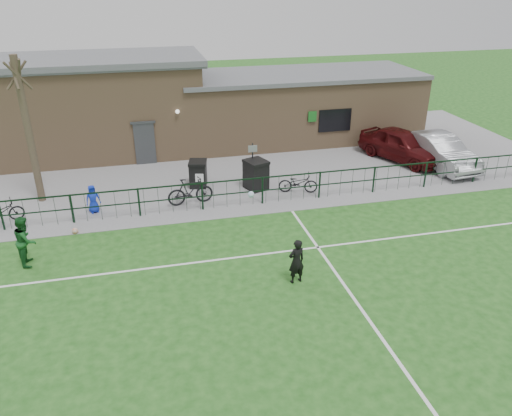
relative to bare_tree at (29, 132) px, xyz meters
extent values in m
plane|color=#1C4F17|center=(8.00, -10.50, -3.00)|extent=(90.00, 90.00, 0.00)
cube|color=gray|center=(8.00, 3.00, -2.99)|extent=(34.00, 13.00, 0.02)
cube|color=white|center=(8.00, -2.70, -3.00)|extent=(28.00, 0.10, 0.01)
cube|color=white|center=(8.00, -6.50, -3.00)|extent=(28.00, 0.10, 0.01)
cube|color=white|center=(10.00, -10.50, -3.00)|extent=(0.10, 16.00, 0.01)
cube|color=black|center=(8.00, -2.50, -2.40)|extent=(28.00, 0.10, 1.20)
cylinder|color=#403427|center=(0.00, 0.00, 0.00)|extent=(0.30, 0.30, 6.00)
cube|color=black|center=(6.66, -0.01, -2.43)|extent=(0.89, 0.97, 1.10)
cube|color=black|center=(9.11, -0.91, -2.36)|extent=(1.09, 1.16, 1.24)
cylinder|color=black|center=(9.04, -0.56, -1.98)|extent=(0.06, 0.06, 2.00)
imported|color=#420B0D|center=(17.21, 0.98, -2.18)|extent=(3.55, 5.05, 1.60)
imported|color=#929499|center=(18.51, -0.23, -2.20)|extent=(2.14, 4.91, 1.57)
imported|color=black|center=(-1.20, -1.91, -2.53)|extent=(1.82, 1.15, 0.90)
imported|color=black|center=(6.09, -1.85, -2.41)|extent=(1.96, 0.75, 1.15)
imported|color=black|center=(10.79, -1.75, -2.53)|extent=(1.79, 1.04, 0.89)
imported|color=#132CB4|center=(2.22, -1.72, -2.40)|extent=(0.64, 0.51, 1.15)
imported|color=black|center=(8.59, -8.36, -2.25)|extent=(0.61, 0.46, 1.49)
sphere|color=white|center=(7.76, -5.80, -1.03)|extent=(0.22, 0.22, 0.22)
imported|color=#175221|center=(0.32, -5.21, -2.15)|extent=(0.69, 0.86, 1.70)
sphere|color=silver|center=(1.61, -3.43, -2.88)|extent=(0.23, 0.23, 0.23)
cube|color=#9E7B58|center=(8.00, 6.00, -1.25)|extent=(24.00, 5.00, 3.50)
cube|color=#9E7B58|center=(1.76, 6.00, 1.10)|extent=(11.52, 5.00, 1.20)
cube|color=#53565B|center=(1.76, 6.00, 1.82)|extent=(12.02, 5.40, 0.28)
cube|color=#53565B|center=(13.28, 6.00, 0.60)|extent=(13.44, 5.30, 0.22)
cube|color=#383A3D|center=(4.50, 3.47, -1.95)|extent=(1.00, 0.08, 2.10)
cube|color=black|center=(14.50, 3.47, -1.40)|extent=(1.80, 0.08, 1.20)
cube|color=#19661E|center=(13.20, 3.42, -1.10)|extent=(0.45, 0.04, 0.55)
camera|label=1|loc=(4.30, -20.82, 5.82)|focal=35.00mm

